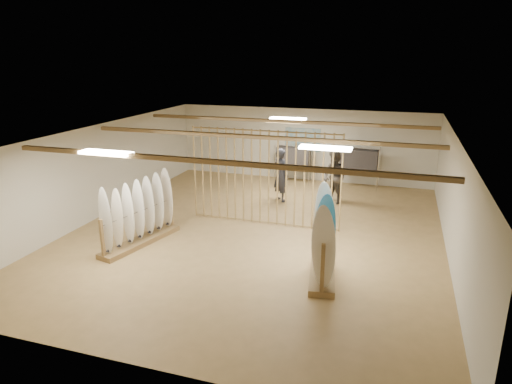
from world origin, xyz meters
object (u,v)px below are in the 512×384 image
(rack_left, at_px, (139,222))
(clothing_rack_b, at_px, (359,161))
(shopper_a, at_px, (281,171))
(clothing_rack_a, at_px, (293,158))
(rack_right, at_px, (323,251))
(shopper_b, at_px, (335,174))

(rack_left, xyz_separation_m, clothing_rack_b, (4.92, 7.05, 0.40))
(rack_left, relative_size, shopper_a, 1.27)
(rack_left, bearing_deg, clothing_rack_a, 83.91)
(rack_right, bearing_deg, shopper_b, 87.20)
(rack_right, distance_m, shopper_b, 5.56)
(clothing_rack_b, xyz_separation_m, shopper_b, (-0.58, -2.04, -0.02))
(clothing_rack_a, distance_m, shopper_b, 2.77)
(rack_right, distance_m, clothing_rack_b, 7.57)
(rack_right, xyz_separation_m, clothing_rack_a, (-2.45, 7.56, 0.29))
(rack_left, distance_m, clothing_rack_b, 8.60)
(clothing_rack_b, distance_m, shopper_a, 3.32)
(clothing_rack_a, bearing_deg, rack_left, -104.24)
(clothing_rack_b, bearing_deg, clothing_rack_a, -177.34)
(clothing_rack_b, relative_size, shopper_b, 0.78)
(clothing_rack_a, bearing_deg, clothing_rack_b, 4.99)
(shopper_a, height_order, shopper_b, shopper_a)
(clothing_rack_b, bearing_deg, shopper_a, -132.17)
(clothing_rack_a, height_order, clothing_rack_b, clothing_rack_b)
(rack_right, relative_size, clothing_rack_a, 1.34)
(rack_left, xyz_separation_m, shopper_a, (2.58, 4.70, 0.41))
(clothing_rack_a, xyz_separation_m, shopper_b, (1.88, -2.04, 0.03))
(rack_left, bearing_deg, shopper_b, 62.28)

